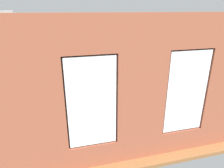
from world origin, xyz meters
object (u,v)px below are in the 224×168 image
at_px(potted_plant_near_tv, 37,115).
at_px(potted_plant_mid_room_small, 115,85).
at_px(tv_flatscreen, 20,92).
at_px(remote_silver, 105,94).
at_px(table_plant_small, 102,89).
at_px(media_console, 23,111).
at_px(potted_plant_between_couches, 159,109).
at_px(candle_jar, 97,91).
at_px(couch_by_window, 109,133).
at_px(potted_plant_by_left_couch, 154,81).
at_px(cup_ceramic, 111,89).
at_px(remote_black, 92,95).
at_px(couch_left, 179,94).
at_px(coffee_table, 102,94).

relative_size(potted_plant_near_tv, potted_plant_mid_room_small, 1.42).
bearing_deg(tv_flatscreen, remote_silver, -174.11).
bearing_deg(table_plant_small, media_console, 8.81).
height_order(potted_plant_between_couches, potted_plant_mid_room_small, potted_plant_between_couches).
relative_size(candle_jar, remote_silver, 0.70).
bearing_deg(potted_plant_between_couches, couch_by_window, 1.95).
bearing_deg(potted_plant_by_left_couch, media_console, 12.41).
xyz_separation_m(table_plant_small, potted_plant_by_left_couch, (-2.44, -0.71, -0.17)).
bearing_deg(cup_ceramic, potted_plant_between_couches, 106.21).
relative_size(remote_black, potted_plant_by_left_couch, 0.27).
xyz_separation_m(cup_ceramic, potted_plant_by_left_couch, (-2.07, -0.56, -0.08)).
bearing_deg(potted_plant_mid_room_small, cup_ceramic, 52.09).
bearing_deg(tv_flatscreen, cup_ceramic, -169.61).
distance_m(potted_plant_mid_room_small, potted_plant_by_left_couch, 1.78).
height_order(table_plant_small, potted_plant_between_couches, potted_plant_between_couches).
bearing_deg(potted_plant_by_left_couch, couch_by_window, 48.06).
bearing_deg(couch_by_window, candle_jar, -93.70).
height_order(couch_by_window, potted_plant_near_tv, potted_plant_near_tv).
xyz_separation_m(couch_left, potted_plant_between_couches, (1.75, 1.71, 0.48)).
height_order(potted_plant_near_tv, potted_plant_between_couches, potted_plant_between_couches).
bearing_deg(candle_jar, potted_plant_near_tv, 37.97).
bearing_deg(cup_ceramic, media_console, 10.45).
height_order(couch_left, remote_silver, couch_left).
bearing_deg(remote_black, table_plant_small, 36.08).
bearing_deg(potted_plant_mid_room_small, media_console, 15.79).
distance_m(coffee_table, tv_flatscreen, 2.78).
bearing_deg(couch_by_window, media_console, -39.61).
xyz_separation_m(couch_by_window, coffee_table, (-0.33, -2.37, 0.07)).
height_order(coffee_table, potted_plant_by_left_couch, potted_plant_by_left_couch).
bearing_deg(potted_plant_by_left_couch, tv_flatscreen, 12.38).
xyz_separation_m(table_plant_small, tv_flatscreen, (2.69, 0.41, 0.37)).
bearing_deg(candle_jar, couch_left, 166.60).
bearing_deg(potted_plant_near_tv, tv_flatscreen, -61.61).
distance_m(couch_by_window, candle_jar, 2.49).
height_order(coffee_table, table_plant_small, table_plant_small).
bearing_deg(media_console, couch_by_window, 140.39).
relative_size(coffee_table, tv_flatscreen, 1.20).
bearing_deg(candle_jar, couch_by_window, 86.30).
distance_m(coffee_table, potted_plant_by_left_couch, 2.54).
xyz_separation_m(couch_left, cup_ceramic, (2.47, -0.76, 0.17)).
xyz_separation_m(candle_jar, remote_black, (0.24, 0.23, -0.05)).
relative_size(media_console, potted_plant_mid_room_small, 1.65).
xyz_separation_m(potted_plant_mid_room_small, potted_plant_by_left_couch, (-1.77, -0.18, -0.05)).
bearing_deg(potted_plant_mid_room_small, potted_plant_near_tv, 34.98).
height_order(couch_by_window, media_console, couch_by_window).
xyz_separation_m(remote_silver, potted_plant_mid_room_small, (-0.57, -0.66, 0.02)).
distance_m(potted_plant_near_tv, potted_plant_by_left_couch, 5.06).
height_order(couch_left, media_console, couch_left).
relative_size(media_console, potted_plant_near_tv, 1.16).
distance_m(potted_plant_between_couches, potted_plant_by_left_couch, 3.34).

